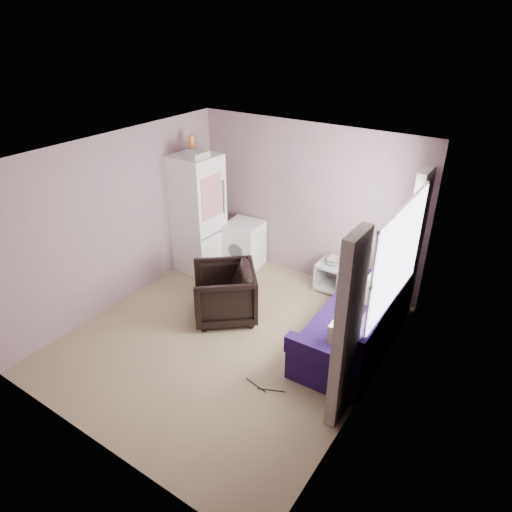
# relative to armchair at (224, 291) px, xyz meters

# --- Properties ---
(room) EXTENTS (3.84, 4.24, 2.54)m
(room) POSITION_rel_armchair_xyz_m (0.36, -0.37, 0.82)
(room) COLOR #9C8766
(room) RESTS_ON ground
(armchair) EXTENTS (1.14, 1.15, 0.86)m
(armchair) POSITION_rel_armchair_xyz_m (0.00, 0.00, 0.00)
(armchair) COLOR black
(armchair) RESTS_ON ground
(fridge) EXTENTS (0.71, 0.69, 2.23)m
(fridge) POSITION_rel_armchair_xyz_m (-1.21, 0.93, 0.56)
(fridge) COLOR white
(fridge) RESTS_ON ground
(washing_machine) EXTENTS (0.61, 0.61, 0.80)m
(washing_machine) POSITION_rel_armchair_xyz_m (-0.63, 1.39, -0.01)
(washing_machine) COLOR white
(washing_machine) RESTS_ON ground
(side_table) EXTENTS (0.43, 0.43, 0.58)m
(side_table) POSITION_rel_armchair_xyz_m (0.95, 1.51, -0.16)
(side_table) COLOR #B1B0AD
(side_table) RESTS_ON ground
(sofa) EXTENTS (0.96, 2.03, 0.90)m
(sofa) POSITION_rel_armchair_xyz_m (1.84, 0.36, -0.10)
(sofa) COLOR #210F48
(sofa) RESTS_ON ground
(window_dressing) EXTENTS (0.17, 2.62, 2.18)m
(window_dressing) POSITION_rel_armchair_xyz_m (2.12, 0.32, 0.68)
(window_dressing) COLOR white
(window_dressing) RESTS_ON ground
(floor_cables) EXTENTS (0.50, 0.14, 0.01)m
(floor_cables) POSITION_rel_armchair_xyz_m (1.24, -0.90, -0.42)
(floor_cables) COLOR black
(floor_cables) RESTS_ON ground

